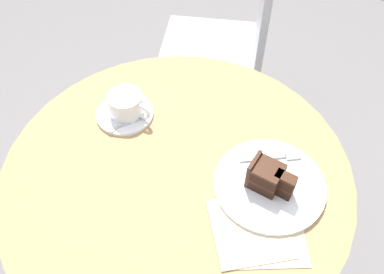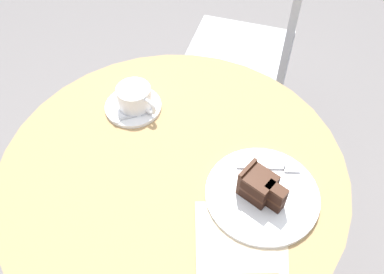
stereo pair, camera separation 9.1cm
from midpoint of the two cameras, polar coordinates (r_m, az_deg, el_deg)
cafe_table at (r=1.00m, az=0.09°, el=-8.19°), size 0.78×0.78×0.71m
saucer at (r=1.02m, az=-5.74°, el=4.16°), size 0.14×0.14×0.01m
coffee_cup at (r=1.00m, az=-5.46°, el=5.47°), size 0.11×0.08×0.06m
teaspoon at (r=0.99m, az=-6.46°, el=2.55°), size 0.06×0.09×0.00m
cake_plate at (r=0.88m, az=12.76°, el=-8.08°), size 0.24×0.24×0.01m
cake_slice at (r=0.85m, az=12.58°, el=-7.02°), size 0.10×0.06×0.07m
fork at (r=0.92m, az=14.48°, el=-4.40°), size 0.12×0.10×0.00m
napkin at (r=0.83m, az=10.01°, el=-13.80°), size 0.24×0.24×0.00m
cafe_chair at (r=1.55m, az=11.48°, el=12.57°), size 0.50×0.50×0.86m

